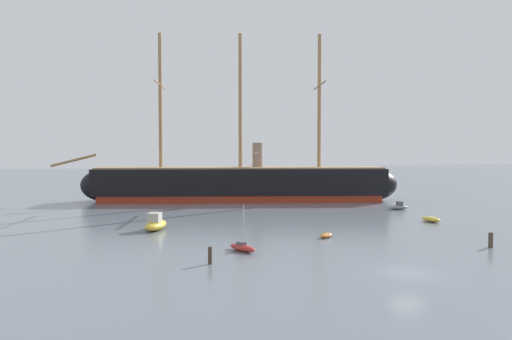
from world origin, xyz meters
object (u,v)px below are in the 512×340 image
seagull_in_flight (256,152)px  dinghy_mid_right (431,219)px  dinghy_near_centre (326,235)px  motorboat_alongside_stern (398,207)px  mooring_piling_nearest (210,255)px  tall_ship (240,183)px  motorboat_mid_left (156,224)px  mooring_piling_left_pair (491,240)px  sailboat_foreground_left (242,247)px

seagull_in_flight → dinghy_mid_right: bearing=-30.5°
dinghy_near_centre → motorboat_alongside_stern: 27.88m
mooring_piling_nearest → tall_ship: bearing=73.3°
tall_ship → motorboat_mid_left: (-16.79, -27.47, -2.47)m
dinghy_mid_right → seagull_in_flight: size_ratio=2.66×
motorboat_mid_left → dinghy_mid_right: bearing=-5.0°
motorboat_mid_left → mooring_piling_nearest: 18.66m
dinghy_near_centre → motorboat_mid_left: motorboat_mid_left is taller
dinghy_mid_right → motorboat_alongside_stern: size_ratio=0.94×
mooring_piling_left_pair → seagull_in_flight: size_ratio=1.27×
dinghy_near_centre → dinghy_mid_right: size_ratio=0.72×
dinghy_mid_right → mooring_piling_left_pair: size_ratio=2.10×
sailboat_foreground_left → motorboat_alongside_stern: 38.55m
motorboat_mid_left → mooring_piling_nearest: bearing=-80.8°
sailboat_foreground_left → dinghy_near_centre: sailboat_foreground_left is taller
motorboat_mid_left → mooring_piling_left_pair: bearing=-31.9°
motorboat_mid_left → seagull_in_flight: 18.74m
dinghy_near_centre → dinghy_mid_right: bearing=21.2°
sailboat_foreground_left → seagull_in_flight: 25.58m
motorboat_mid_left → sailboat_foreground_left: bearing=-64.4°
tall_ship → mooring_piling_left_pair: tall_ship is taller
dinghy_mid_right → mooring_piling_nearest: mooring_piling_nearest is taller
motorboat_alongside_stern → dinghy_near_centre: bearing=-136.5°
dinghy_near_centre → motorboat_alongside_stern: (20.21, 19.20, 0.19)m
dinghy_near_centre → mooring_piling_left_pair: 15.88m
dinghy_near_centre → mooring_piling_nearest: size_ratio=1.51×
tall_ship → mooring_piling_nearest: size_ratio=41.92×
dinghy_mid_right → motorboat_alongside_stern: bearing=77.2°
dinghy_mid_right → motorboat_alongside_stern: motorboat_alongside_stern is taller
mooring_piling_nearest → dinghy_mid_right: bearing=26.1°
sailboat_foreground_left → seagull_in_flight: bearing=71.5°
motorboat_mid_left → seagull_in_flight: size_ratio=4.66×
motorboat_mid_left → mooring_piling_nearest: motorboat_mid_left is taller
tall_ship → dinghy_near_centre: tall_ship is taller
sailboat_foreground_left → dinghy_mid_right: (27.64, 11.16, -0.03)m
dinghy_mid_right → dinghy_near_centre: bearing=-158.8°
mooring_piling_left_pair → seagull_in_flight: (-15.63, 27.50, 8.09)m
tall_ship → motorboat_mid_left: tall_ship is taller
motorboat_mid_left → mooring_piling_left_pair: motorboat_mid_left is taller
motorboat_alongside_stern → mooring_piling_nearest: (-34.27, -27.89, 0.28)m
mooring_piling_nearest → motorboat_alongside_stern: bearing=39.1°
dinghy_near_centre → dinghy_mid_right: 18.65m
motorboat_mid_left → dinghy_mid_right: (34.42, -2.99, -0.38)m
motorboat_alongside_stern → sailboat_foreground_left: bearing=-142.2°
sailboat_foreground_left → motorboat_mid_left: size_ratio=0.83×
motorboat_mid_left → motorboat_alongside_stern: size_ratio=1.64×
mooring_piling_nearest → seagull_in_flight: (11.48, 27.17, 8.09)m
tall_ship → mooring_piling_nearest: (-13.81, -45.89, -2.47)m
tall_ship → motorboat_mid_left: 32.29m
dinghy_mid_right → seagull_in_flight: 24.66m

